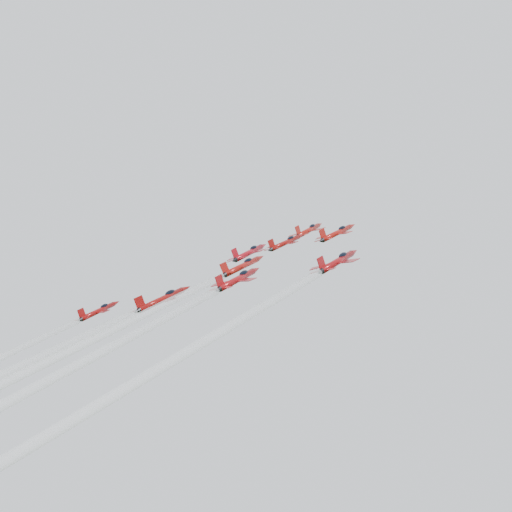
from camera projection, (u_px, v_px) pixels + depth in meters
The scene contains 7 objects.
jet_lead at pixel (309, 230), 167.98m from camera, with size 9.88×12.74×7.71m.
jet_row2_left at pixel (250, 252), 161.96m from camera, with size 10.52×13.57×8.22m.
jet_row2_center at pixel (286, 242), 158.90m from camera, with size 9.01×11.62×7.03m.
jet_row2_right at pixel (337, 233), 147.38m from camera, with size 9.17×11.83×7.16m.
jet_center at pixel (57, 362), 105.30m from camera, with size 10.02×95.83×53.63m.
jet_rear_right at pixel (22, 395), 90.58m from camera, with size 9.93×94.94×53.13m.
jet_rear_farright at pixel (152, 376), 78.60m from camera, with size 9.16×87.54×48.99m.
Camera 1 is at (88.77, -106.90, 102.97)m, focal length 50.00 mm.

